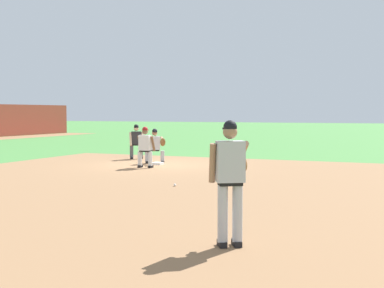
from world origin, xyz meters
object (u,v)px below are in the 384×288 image
first_base_bag (157,164)px  baserunner (145,146)px  first_baseman (155,144)px  pitcher (231,175)px  baseball (175,185)px  umpire (136,140)px

first_base_bag → baserunner: (-1.17, -0.10, 0.75)m
first_baseman → pitcher: bearing=-148.1°
first_base_bag → baseball: size_ratio=5.14×
umpire → first_baseman: bearing=-131.0°
first_base_bag → umpire: (1.85, 1.93, 0.75)m
pitcher → baserunner: bearing=34.5°
baseball → pitcher: pitcher is taller
first_baseman → baseball: bearing=-148.4°
umpire → first_base_bag: bearing=-133.8°
baseball → pitcher: 6.51m
pitcher → umpire: (12.34, 8.43, -0.27)m
pitcher → first_baseman: bearing=31.9°
first_baseman → first_base_bag: bearing=-144.8°
pitcher → first_baseman: pitcher is taller
pitcher → baserunner: 11.32m
first_baseman → umpire: size_ratio=0.92×
first_base_bag → baserunner: size_ratio=0.26×
pitcher → baserunner: (9.33, 6.40, -0.27)m
baseball → umpire: bearing=35.9°
first_base_bag → baseball: 5.92m
first_base_bag → umpire: umpire is taller
baseball → umpire: (6.90, 5.00, 0.76)m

